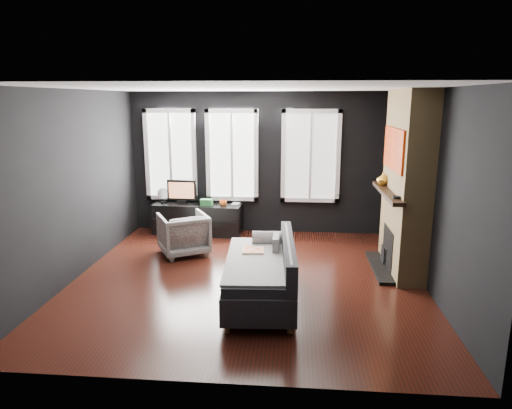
# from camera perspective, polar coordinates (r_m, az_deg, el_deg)

# --- Properties ---
(floor) EXTENTS (5.00, 5.00, 0.00)m
(floor) POSITION_cam_1_polar(r_m,az_deg,el_deg) (6.72, -1.08, -9.32)
(floor) COLOR black
(floor) RESTS_ON ground
(ceiling) EXTENTS (5.00, 5.00, 0.00)m
(ceiling) POSITION_cam_1_polar(r_m,az_deg,el_deg) (6.22, -1.19, 14.35)
(ceiling) COLOR white
(ceiling) RESTS_ON ground
(wall_back) EXTENTS (5.00, 0.02, 2.70)m
(wall_back) POSITION_cam_1_polar(r_m,az_deg,el_deg) (8.79, 0.59, 5.17)
(wall_back) COLOR black
(wall_back) RESTS_ON ground
(wall_left) EXTENTS (0.02, 5.00, 2.70)m
(wall_left) POSITION_cam_1_polar(r_m,az_deg,el_deg) (7.05, -21.81, 2.24)
(wall_left) COLOR black
(wall_left) RESTS_ON ground
(wall_right) EXTENTS (0.02, 5.00, 2.70)m
(wall_right) POSITION_cam_1_polar(r_m,az_deg,el_deg) (6.56, 21.14, 1.55)
(wall_right) COLOR black
(wall_right) RESTS_ON ground
(windows) EXTENTS (4.00, 0.16, 1.76)m
(windows) POSITION_cam_1_polar(r_m,az_deg,el_deg) (8.71, -2.43, 11.89)
(windows) COLOR white
(windows) RESTS_ON wall_back
(fireplace) EXTENTS (0.70, 1.62, 2.70)m
(fireplace) POSITION_cam_1_polar(r_m,az_deg,el_deg) (7.08, 18.27, 2.57)
(fireplace) COLOR #93724C
(fireplace) RESTS_ON floor
(sofa) EXTENTS (1.07, 1.96, 0.82)m
(sofa) POSITION_cam_1_polar(r_m,az_deg,el_deg) (5.93, 0.49, -8.21)
(sofa) COLOR black
(sofa) RESTS_ON floor
(stripe_pillow) EXTENTS (0.08, 0.34, 0.34)m
(stripe_pillow) POSITION_cam_1_polar(r_m,az_deg,el_deg) (6.21, 2.50, -5.43)
(stripe_pillow) COLOR gray
(stripe_pillow) RESTS_ON sofa
(armchair) EXTENTS (0.99, 0.98, 0.77)m
(armchair) POSITION_cam_1_polar(r_m,az_deg,el_deg) (7.75, -9.05, -3.40)
(armchair) COLOR silver
(armchair) RESTS_ON floor
(media_console) EXTENTS (1.74, 0.65, 0.59)m
(media_console) POSITION_cam_1_polar(r_m,az_deg,el_deg) (8.92, -7.27, -1.76)
(media_console) COLOR black
(media_console) RESTS_ON floor
(monitor) EXTENTS (0.58, 0.16, 0.52)m
(monitor) POSITION_cam_1_polar(r_m,az_deg,el_deg) (8.89, -9.27, 1.78)
(monitor) COLOR black
(monitor) RESTS_ON media_console
(desk_fan) EXTENTS (0.26, 0.26, 0.30)m
(desk_fan) POSITION_cam_1_polar(r_m,az_deg,el_deg) (9.01, -11.53, 1.15)
(desk_fan) COLOR #959595
(desk_fan) RESTS_ON media_console
(mug) EXTENTS (0.16, 0.14, 0.13)m
(mug) POSITION_cam_1_polar(r_m,az_deg,el_deg) (8.64, -4.12, 0.30)
(mug) COLOR orange
(mug) RESTS_ON media_console
(book) EXTENTS (0.15, 0.03, 0.20)m
(book) POSITION_cam_1_polar(r_m,az_deg,el_deg) (8.75, -3.04, 0.70)
(book) COLOR #AFA78D
(book) RESTS_ON media_console
(storage_box) EXTENTS (0.23, 0.16, 0.12)m
(storage_box) POSITION_cam_1_polar(r_m,az_deg,el_deg) (8.69, -6.18, 0.29)
(storage_box) COLOR #26652F
(storage_box) RESTS_ON media_console
(mantel_vase) EXTENTS (0.20, 0.21, 0.20)m
(mantel_vase) POSITION_cam_1_polar(r_m,az_deg,el_deg) (7.46, 15.62, 3.11)
(mantel_vase) COLOR yellow
(mantel_vase) RESTS_ON fireplace
(mantel_clock) EXTENTS (0.14, 0.14, 0.04)m
(mantel_clock) POSITION_cam_1_polar(r_m,az_deg,el_deg) (6.52, 17.15, 0.86)
(mantel_clock) COLOR black
(mantel_clock) RESTS_ON fireplace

